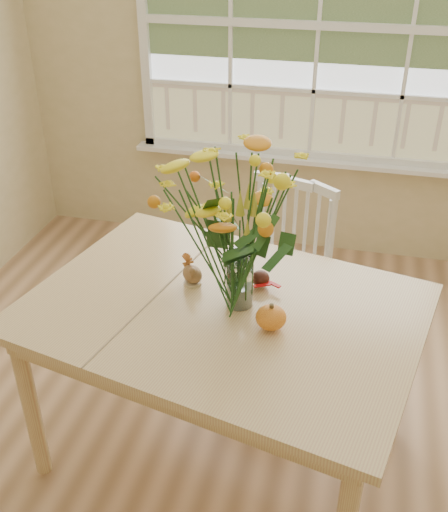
# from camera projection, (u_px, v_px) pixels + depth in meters

# --- Properties ---
(floor) EXTENTS (4.00, 4.50, 0.01)m
(floor) POSITION_uv_depth(u_px,v_px,m) (237.00, 496.00, 2.58)
(floor) COLOR #986F49
(floor) RESTS_ON ground
(wall_back) EXTENTS (4.00, 0.02, 2.70)m
(wall_back) POSITION_uv_depth(u_px,v_px,m) (317.00, 58.00, 3.76)
(wall_back) COLOR #C8B780
(wall_back) RESTS_ON floor
(window) EXTENTS (2.42, 0.12, 1.74)m
(window) POSITION_uv_depth(u_px,v_px,m) (319.00, 29.00, 3.64)
(window) COLOR silver
(window) RESTS_ON wall_back
(dining_table) EXTENTS (1.73, 1.40, 0.82)m
(dining_table) POSITION_uv_depth(u_px,v_px,m) (223.00, 324.00, 2.43)
(dining_table) COLOR tan
(dining_table) RESTS_ON floor
(windsor_chair) EXTENTS (0.58, 0.56, 0.99)m
(windsor_chair) POSITION_uv_depth(u_px,v_px,m) (283.00, 267.00, 3.13)
(windsor_chair) COLOR white
(windsor_chair) RESTS_ON floor
(flower_vase) EXTENTS (0.50, 0.50, 0.59)m
(flower_vase) POSITION_uv_depth(u_px,v_px,m) (241.00, 225.00, 2.21)
(flower_vase) COLOR white
(flower_vase) RESTS_ON dining_table
(pumpkin) EXTENTS (0.12, 0.12, 0.09)m
(pumpkin) POSITION_uv_depth(u_px,v_px,m) (271.00, 318.00, 2.23)
(pumpkin) COLOR #C85117
(pumpkin) RESTS_ON dining_table
(turkey_figurine) EXTENTS (0.12, 0.11, 0.12)m
(turkey_figurine) POSITION_uv_depth(u_px,v_px,m) (192.00, 274.00, 2.49)
(turkey_figurine) COLOR #CCB78C
(turkey_figurine) RESTS_ON dining_table
(dark_gourd) EXTENTS (0.13, 0.08, 0.07)m
(dark_gourd) POSITION_uv_depth(u_px,v_px,m) (261.00, 279.00, 2.48)
(dark_gourd) COLOR #38160F
(dark_gourd) RESTS_ON dining_table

